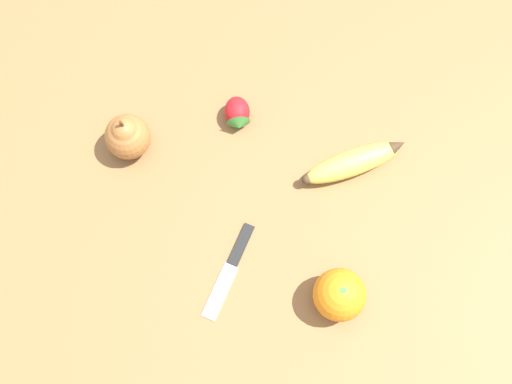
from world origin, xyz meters
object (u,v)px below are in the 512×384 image
Objects in this scene: orange at (339,295)px; paring_knife at (231,267)px; pear at (127,136)px; strawberry at (237,114)px; banana at (354,162)px.

orange is 0.17m from paring_knife.
pear is 0.18m from strawberry.
orange is 0.85× the size of pear.
orange reaches higher than paring_knife.
paring_knife is at bearing -112.60° from orange.
paring_knife is (0.14, -0.21, -0.02)m from banana.
strawberry is at bearing 99.89° from pear.
pear reaches higher than strawberry.
orange is 0.40m from pear.
pear is at bearing -133.38° from orange.
banana is 1.93× the size of pear.
pear reaches higher than orange.
strawberry is 0.38× the size of paring_knife.
strawberry is 0.25m from paring_knife.
pear reaches higher than banana.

